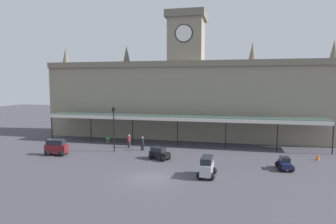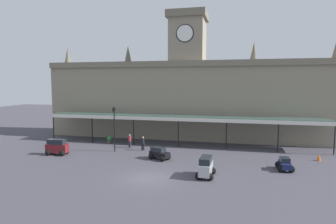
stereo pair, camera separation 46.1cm
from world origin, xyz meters
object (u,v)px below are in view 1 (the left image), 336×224
(car_navy_sedan, at_px, (285,164))
(traffic_cone, at_px, (318,157))
(car_maroon_van, at_px, (56,148))
(car_silver_van, at_px, (207,168))
(pedestrian_beside_cars, at_px, (129,140))
(pedestrian_crossing_forecourt, at_px, (142,143))
(planter_forecourt_centre, at_px, (108,140))
(victorian_lamppost, at_px, (114,124))
(car_black_estate, at_px, (159,154))

(car_navy_sedan, bearing_deg, traffic_cone, 47.46)
(car_maroon_van, distance_m, car_silver_van, 17.57)
(car_navy_sedan, xyz_separation_m, pedestrian_beside_cars, (-17.39, 5.55, 0.41))
(car_maroon_van, relative_size, pedestrian_crossing_forecourt, 1.48)
(car_silver_van, xyz_separation_m, planter_forecourt_centre, (-14.06, 10.97, -0.32))
(car_silver_van, relative_size, victorian_lamppost, 0.46)
(car_black_estate, bearing_deg, victorian_lamppost, 159.90)
(traffic_cone, bearing_deg, car_black_estate, -168.37)
(pedestrian_crossing_forecourt, height_order, victorian_lamppost, victorian_lamppost)
(pedestrian_beside_cars, distance_m, planter_forecourt_centre, 4.02)
(traffic_cone, bearing_deg, pedestrian_crossing_forecourt, 179.52)
(pedestrian_beside_cars, height_order, victorian_lamppost, victorian_lamppost)
(car_navy_sedan, relative_size, pedestrian_crossing_forecourt, 1.25)
(planter_forecourt_centre, bearing_deg, traffic_cone, -6.74)
(car_navy_sedan, bearing_deg, victorian_lamppost, 170.11)
(car_black_estate, relative_size, pedestrian_crossing_forecourt, 1.45)
(victorian_lamppost, xyz_separation_m, planter_forecourt_centre, (-2.61, 4.10, -2.79))
(car_black_estate, height_order, pedestrian_crossing_forecourt, pedestrian_crossing_forecourt)
(car_black_estate, distance_m, car_silver_van, 7.14)
(pedestrian_beside_cars, distance_m, victorian_lamppost, 3.47)
(pedestrian_beside_cars, xyz_separation_m, victorian_lamppost, (-0.99, -2.34, 2.37))
(car_black_estate, height_order, traffic_cone, car_black_estate)
(car_maroon_van, distance_m, traffic_cone, 28.36)
(car_maroon_van, height_order, car_navy_sedan, car_maroon_van)
(car_silver_van, height_order, victorian_lamppost, victorian_lamppost)
(car_black_estate, height_order, car_navy_sedan, car_black_estate)
(car_black_estate, relative_size, planter_forecourt_centre, 2.53)
(pedestrian_crossing_forecourt, height_order, planter_forecourt_centre, pedestrian_crossing_forecourt)
(pedestrian_beside_cars, bearing_deg, car_navy_sedan, -17.68)
(car_silver_van, height_order, pedestrian_beside_cars, car_silver_van)
(planter_forecourt_centre, bearing_deg, pedestrian_beside_cars, -26.03)
(car_navy_sedan, height_order, pedestrian_crossing_forecourt, pedestrian_crossing_forecourt)
(pedestrian_crossing_forecourt, bearing_deg, traffic_cone, -0.48)
(car_navy_sedan, height_order, planter_forecourt_centre, car_navy_sedan)
(pedestrian_beside_cars, bearing_deg, car_silver_van, -41.35)
(traffic_cone, bearing_deg, planter_forecourt_centre, 173.26)
(car_black_estate, distance_m, pedestrian_crossing_forecourt, 4.63)
(car_silver_van, bearing_deg, car_navy_sedan, 27.89)
(car_navy_sedan, distance_m, traffic_cone, 5.90)
(pedestrian_beside_cars, height_order, traffic_cone, pedestrian_beside_cars)
(victorian_lamppost, bearing_deg, car_silver_van, -30.95)
(car_black_estate, bearing_deg, car_navy_sedan, -4.59)
(car_navy_sedan, height_order, pedestrian_beside_cars, pedestrian_beside_cars)
(planter_forecourt_centre, bearing_deg, victorian_lamppost, -57.53)
(pedestrian_crossing_forecourt, relative_size, victorian_lamppost, 0.31)
(victorian_lamppost, distance_m, planter_forecourt_centre, 5.60)
(car_maroon_van, bearing_deg, pedestrian_crossing_forecourt, 26.11)
(car_navy_sedan, distance_m, pedestrian_crossing_forecourt, 15.98)
(car_navy_sedan, bearing_deg, car_silver_van, -152.11)
(car_maroon_van, distance_m, pedestrian_crossing_forecourt, 9.74)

